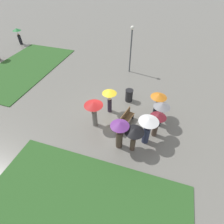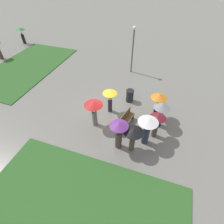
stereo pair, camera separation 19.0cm
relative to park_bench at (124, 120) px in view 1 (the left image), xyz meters
The scene contains 14 objects.
ground_plane 1.61m from the park_bench, 61.32° to the left, with size 90.00×90.00×0.00m, color slate.
lawn_patch_far 12.28m from the park_bench, 69.17° to the left, with size 10.48×5.84×0.06m.
park_bench is the anchor object (origin of this frame).
lamp_post 7.44m from the park_bench, 11.07° to the left, with size 0.32×0.32×4.12m.
trash_bin 2.66m from the park_bench, ahead, with size 0.60×0.60×0.97m.
crowd_person_yellow 1.93m from the park_bench, 52.54° to the left, with size 0.97×0.97×1.83m.
crowd_person_orange 2.54m from the park_bench, 49.47° to the right, with size 1.04×1.04×1.93m.
crowd_person_red 2.14m from the park_bench, 106.12° to the left, with size 1.17×1.17×1.91m.
crowd_person_grey 2.37m from the park_bench, 69.50° to the right, with size 1.04×1.04×1.81m.
crowd_person_white 1.98m from the park_bench, 120.18° to the right, with size 1.13×1.13×1.94m.
crowd_person_maroon 2.18m from the park_bench, 96.23° to the right, with size 0.95×0.95×1.82m.
crowd_person_black 2.13m from the park_bench, 150.95° to the right, with size 1.07×1.07×1.77m.
crowd_person_purple 1.93m from the park_bench, behind, with size 1.03×1.03×2.00m.
lone_walker_near_lawn 18.33m from the park_bench, 59.20° to the left, with size 0.97×0.97×1.86m.
Camera 1 is at (-8.53, -3.03, 8.52)m, focal length 28.00 mm.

